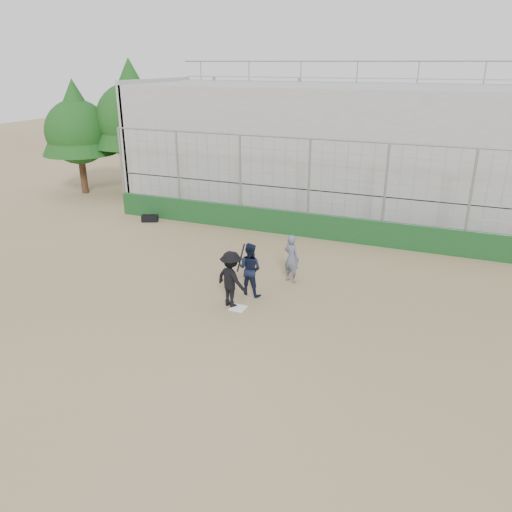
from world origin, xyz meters
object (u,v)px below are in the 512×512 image
at_px(catcher_crouched, 250,277).
at_px(equipment_bag, 150,218).
at_px(umpire, 291,261).
at_px(batter_at_plate, 231,279).

xyz_separation_m(catcher_crouched, equipment_bag, (-7.14, 5.29, -0.42)).
distance_m(catcher_crouched, equipment_bag, 8.90).
distance_m(catcher_crouched, umpire, 1.68).
height_order(umpire, equipment_bag, umpire).
xyz_separation_m(batter_at_plate, umpire, (1.08, 2.33, -0.13)).
bearing_deg(catcher_crouched, batter_at_plate, -102.59).
relative_size(batter_at_plate, catcher_crouched, 1.62).
relative_size(catcher_crouched, umpire, 0.79).
height_order(batter_at_plate, equipment_bag, batter_at_plate).
xyz_separation_m(batter_at_plate, equipment_bag, (-6.94, 6.20, -0.70)).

